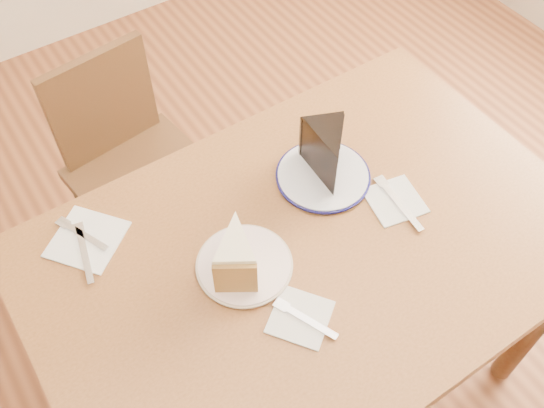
# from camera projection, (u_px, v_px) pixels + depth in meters

# --- Properties ---
(ground) EXTENTS (4.00, 4.00, 0.00)m
(ground) POSITION_uv_depth(u_px,v_px,m) (299.00, 375.00, 1.91)
(ground) COLOR #482413
(ground) RESTS_ON ground
(table) EXTENTS (1.20, 0.80, 0.75)m
(table) POSITION_uv_depth(u_px,v_px,m) (309.00, 267.00, 1.39)
(table) COLOR #512E16
(table) RESTS_ON ground
(chair_far) EXTENTS (0.43, 0.43, 0.78)m
(chair_far) POSITION_uv_depth(u_px,v_px,m) (135.00, 166.00, 1.86)
(chair_far) COLOR black
(chair_far) RESTS_ON ground
(plate_cream) EXTENTS (0.19, 0.19, 0.01)m
(plate_cream) POSITION_uv_depth(u_px,v_px,m) (244.00, 265.00, 1.27)
(plate_cream) COLOR white
(plate_cream) RESTS_ON table
(plate_navy) EXTENTS (0.21, 0.21, 0.01)m
(plate_navy) POSITION_uv_depth(u_px,v_px,m) (323.00, 176.00, 1.42)
(plate_navy) COLOR white
(plate_navy) RESTS_ON table
(carrot_cake) EXTENTS (0.13, 0.14, 0.09)m
(carrot_cake) POSITION_uv_depth(u_px,v_px,m) (236.00, 251.00, 1.23)
(carrot_cake) COLOR #F7E5CC
(carrot_cake) RESTS_ON plate_cream
(chocolate_cake) EXTENTS (0.14, 0.16, 0.11)m
(chocolate_cake) POSITION_uv_depth(u_px,v_px,m) (328.00, 157.00, 1.37)
(chocolate_cake) COLOR black
(chocolate_cake) RESTS_ON plate_navy
(napkin_cream) EXTENTS (0.16, 0.16, 0.00)m
(napkin_cream) POSITION_uv_depth(u_px,v_px,m) (300.00, 317.00, 1.20)
(napkin_cream) COLOR white
(napkin_cream) RESTS_ON table
(napkin_navy) EXTENTS (0.14, 0.14, 0.00)m
(napkin_navy) POSITION_uv_depth(u_px,v_px,m) (395.00, 201.00, 1.38)
(napkin_navy) COLOR white
(napkin_navy) RESTS_ON table
(napkin_spare) EXTENTS (0.20, 0.20, 0.00)m
(napkin_spare) POSITION_uv_depth(u_px,v_px,m) (87.00, 239.00, 1.31)
(napkin_spare) COLOR white
(napkin_spare) RESTS_ON table
(fork_cream) EXTENTS (0.07, 0.13, 0.00)m
(fork_cream) POSITION_uv_depth(u_px,v_px,m) (306.00, 319.00, 1.19)
(fork_cream) COLOR silver
(fork_cream) RESTS_ON napkin_cream
(knife_navy) EXTENTS (0.03, 0.17, 0.00)m
(knife_navy) POSITION_uv_depth(u_px,v_px,m) (399.00, 203.00, 1.37)
(knife_navy) COLOR silver
(knife_navy) RESTS_ON napkin_navy
(fork_spare) EXTENTS (0.07, 0.13, 0.00)m
(fork_spare) POSITION_uv_depth(u_px,v_px,m) (83.00, 234.00, 1.32)
(fork_spare) COLOR silver
(fork_spare) RESTS_ON napkin_spare
(knife_spare) EXTENTS (0.05, 0.16, 0.00)m
(knife_spare) POSITION_uv_depth(u_px,v_px,m) (84.00, 253.00, 1.29)
(knife_spare) COLOR silver
(knife_spare) RESTS_ON napkin_spare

